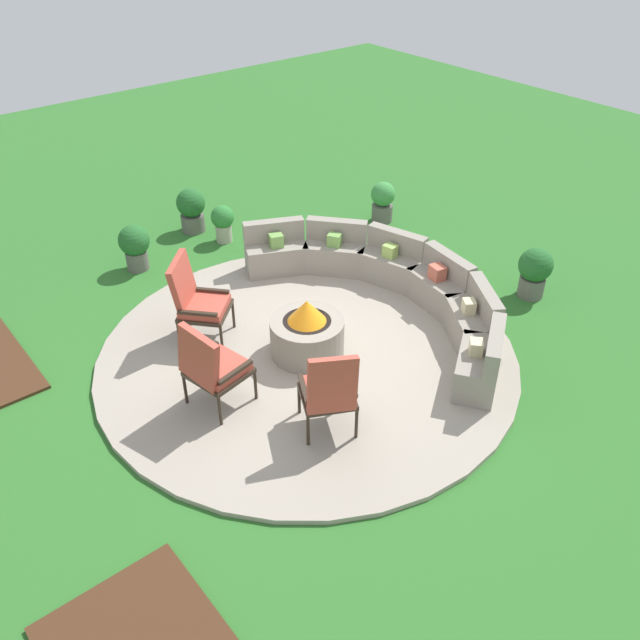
{
  "coord_description": "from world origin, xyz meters",
  "views": [
    {
      "loc": [
        5.18,
        -4.01,
        5.07
      ],
      "look_at": [
        0.0,
        0.2,
        0.45
      ],
      "focal_mm": 37.65,
      "sensor_mm": 36.0,
      "label": 1
    }
  ],
  "objects_px": {
    "lounge_chair_front_right": "(211,366)",
    "potted_plant_3": "(383,200)",
    "curved_stone_bench": "(393,285)",
    "lounge_chair_front_left": "(196,299)",
    "potted_plant_2": "(135,245)",
    "potted_plant_0": "(223,221)",
    "potted_plant_1": "(191,209)",
    "potted_plant_4": "(535,270)",
    "fire_pit": "(307,333)",
    "lounge_chair_back_left": "(329,390)"
  },
  "relations": [
    {
      "from": "potted_plant_3",
      "to": "lounge_chair_front_left",
      "type": "bearing_deg",
      "value": -75.94
    },
    {
      "from": "potted_plant_1",
      "to": "potted_plant_3",
      "type": "distance_m",
      "value": 3.14
    },
    {
      "from": "fire_pit",
      "to": "lounge_chair_back_left",
      "type": "xyz_separation_m",
      "value": [
        1.21,
        -0.66,
        0.26
      ]
    },
    {
      "from": "potted_plant_1",
      "to": "potted_plant_0",
      "type": "bearing_deg",
      "value": 17.04
    },
    {
      "from": "lounge_chair_front_right",
      "to": "potted_plant_0",
      "type": "xyz_separation_m",
      "value": [
        -3.32,
        2.21,
        -0.27
      ]
    },
    {
      "from": "potted_plant_1",
      "to": "potted_plant_3",
      "type": "bearing_deg",
      "value": 57.32
    },
    {
      "from": "lounge_chair_front_left",
      "to": "potted_plant_1",
      "type": "bearing_deg",
      "value": -160.43
    },
    {
      "from": "potted_plant_0",
      "to": "potted_plant_2",
      "type": "bearing_deg",
      "value": -92.62
    },
    {
      "from": "potted_plant_2",
      "to": "potted_plant_1",
      "type": "bearing_deg",
      "value": 113.84
    },
    {
      "from": "potted_plant_0",
      "to": "potted_plant_1",
      "type": "xyz_separation_m",
      "value": [
        -0.63,
        -0.19,
        0.04
      ]
    },
    {
      "from": "lounge_chair_back_left",
      "to": "potted_plant_1",
      "type": "relative_size",
      "value": 1.46
    },
    {
      "from": "fire_pit",
      "to": "lounge_chair_back_left",
      "type": "height_order",
      "value": "lounge_chair_back_left"
    },
    {
      "from": "lounge_chair_front_left",
      "to": "lounge_chair_back_left",
      "type": "distance_m",
      "value": 2.32
    },
    {
      "from": "lounge_chair_back_left",
      "to": "potted_plant_4",
      "type": "relative_size",
      "value": 1.46
    },
    {
      "from": "lounge_chair_front_left",
      "to": "lounge_chair_back_left",
      "type": "height_order",
      "value": "lounge_chair_front_left"
    },
    {
      "from": "lounge_chair_front_right",
      "to": "potted_plant_2",
      "type": "height_order",
      "value": "lounge_chair_front_right"
    },
    {
      "from": "curved_stone_bench",
      "to": "lounge_chair_front_left",
      "type": "bearing_deg",
      "value": -112.22
    },
    {
      "from": "curved_stone_bench",
      "to": "lounge_chair_front_left",
      "type": "distance_m",
      "value": 2.62
    },
    {
      "from": "potted_plant_0",
      "to": "potted_plant_2",
      "type": "relative_size",
      "value": 0.87
    },
    {
      "from": "potted_plant_2",
      "to": "fire_pit",
      "type": "bearing_deg",
      "value": 11.03
    },
    {
      "from": "potted_plant_2",
      "to": "potted_plant_3",
      "type": "xyz_separation_m",
      "value": [
        1.13,
        3.92,
        -0.02
      ]
    },
    {
      "from": "lounge_chair_back_left",
      "to": "potted_plant_3",
      "type": "height_order",
      "value": "lounge_chair_back_left"
    },
    {
      "from": "lounge_chair_front_right",
      "to": "potted_plant_4",
      "type": "height_order",
      "value": "lounge_chair_front_right"
    },
    {
      "from": "fire_pit",
      "to": "lounge_chair_front_right",
      "type": "relative_size",
      "value": 0.82
    },
    {
      "from": "curved_stone_bench",
      "to": "lounge_chair_back_left",
      "type": "xyz_separation_m",
      "value": [
        1.33,
        -2.23,
        0.26
      ]
    },
    {
      "from": "potted_plant_1",
      "to": "potted_plant_2",
      "type": "relative_size",
      "value": 1.04
    },
    {
      "from": "lounge_chair_front_right",
      "to": "potted_plant_3",
      "type": "height_order",
      "value": "lounge_chair_front_right"
    },
    {
      "from": "potted_plant_2",
      "to": "potted_plant_4",
      "type": "relative_size",
      "value": 0.96
    },
    {
      "from": "potted_plant_0",
      "to": "potted_plant_2",
      "type": "distance_m",
      "value": 1.47
    },
    {
      "from": "curved_stone_bench",
      "to": "potted_plant_1",
      "type": "xyz_separation_m",
      "value": [
        -3.72,
        -0.93,
        0.04
      ]
    },
    {
      "from": "lounge_chair_front_left",
      "to": "potted_plant_3",
      "type": "bearing_deg",
      "value": 152.18
    },
    {
      "from": "potted_plant_3",
      "to": "potted_plant_4",
      "type": "xyz_separation_m",
      "value": [
        3.02,
        -0.0,
        0.03
      ]
    },
    {
      "from": "lounge_chair_back_left",
      "to": "potted_plant_2",
      "type": "relative_size",
      "value": 1.51
    },
    {
      "from": "curved_stone_bench",
      "to": "potted_plant_1",
      "type": "distance_m",
      "value": 3.83
    },
    {
      "from": "potted_plant_2",
      "to": "potted_plant_3",
      "type": "bearing_deg",
      "value": 73.87
    },
    {
      "from": "lounge_chair_front_left",
      "to": "lounge_chair_front_right",
      "type": "relative_size",
      "value": 1.04
    },
    {
      "from": "lounge_chair_back_left",
      "to": "potted_plant_1",
      "type": "height_order",
      "value": "lounge_chair_back_left"
    },
    {
      "from": "lounge_chair_front_right",
      "to": "potted_plant_1",
      "type": "height_order",
      "value": "lounge_chair_front_right"
    },
    {
      "from": "lounge_chair_back_left",
      "to": "potted_plant_1",
      "type": "distance_m",
      "value": 5.22
    },
    {
      "from": "potted_plant_2",
      "to": "curved_stone_bench",
      "type": "bearing_deg",
      "value": 34.9
    },
    {
      "from": "lounge_chair_front_right",
      "to": "potted_plant_2",
      "type": "distance_m",
      "value": 3.47
    },
    {
      "from": "curved_stone_bench",
      "to": "potted_plant_1",
      "type": "bearing_deg",
      "value": -166.02
    },
    {
      "from": "potted_plant_3",
      "to": "potted_plant_1",
      "type": "bearing_deg",
      "value": -122.68
    },
    {
      "from": "fire_pit",
      "to": "potted_plant_0",
      "type": "distance_m",
      "value": 3.31
    },
    {
      "from": "potted_plant_2",
      "to": "lounge_chair_front_right",
      "type": "bearing_deg",
      "value": -12.42
    },
    {
      "from": "potted_plant_2",
      "to": "potted_plant_4",
      "type": "xyz_separation_m",
      "value": [
        4.15,
        3.92,
        0.01
      ]
    },
    {
      "from": "potted_plant_4",
      "to": "fire_pit",
      "type": "bearing_deg",
      "value": -104.97
    },
    {
      "from": "lounge_chair_front_right",
      "to": "potted_plant_3",
      "type": "distance_m",
      "value": 5.19
    },
    {
      "from": "lounge_chair_front_left",
      "to": "potted_plant_4",
      "type": "relative_size",
      "value": 1.56
    },
    {
      "from": "potted_plant_0",
      "to": "potted_plant_3",
      "type": "xyz_separation_m",
      "value": [
        1.07,
        2.45,
        0.03
      ]
    }
  ]
}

